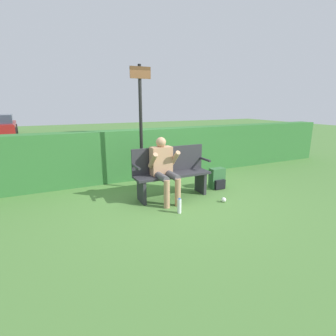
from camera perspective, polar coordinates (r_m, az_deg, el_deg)
ground_plane at (r=5.37m, az=0.99°, el=-6.31°), size 40.00×40.00×0.00m
hedge_back at (r=6.69m, az=-5.38°, el=3.18°), size 12.00×0.49×1.22m
park_bench at (r=5.27m, az=0.69°, el=-0.84°), size 1.57×0.42×1.01m
person_seated at (r=5.00m, az=-0.94°, el=0.40°), size 0.55×0.66×1.23m
backpack at (r=5.95m, az=10.67°, el=-2.32°), size 0.33×0.26×0.45m
water_bottle at (r=4.58m, az=2.49°, el=-8.26°), size 0.07×0.07×0.27m
signpost at (r=5.65m, az=-5.92°, el=10.20°), size 0.44×0.09×2.62m
litter_crumple at (r=5.20m, az=12.03°, el=-6.78°), size 0.09×0.09×0.09m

